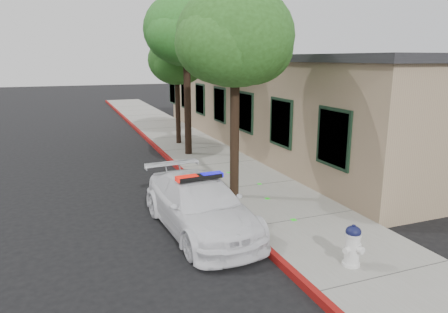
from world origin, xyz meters
TOP-DOWN VIEW (x-y plane):
  - ground at (0.00, 0.00)m, footprint 120.00×120.00m
  - sidewalk at (1.60, 3.00)m, footprint 3.20×60.00m
  - red_curb at (0.06, 3.00)m, footprint 0.14×60.00m
  - clapboard_building at (6.69, 9.00)m, footprint 7.30×20.89m
  - police_car at (-0.90, 0.59)m, footprint 2.14×4.60m
  - fire_hydrant at (1.23, -2.44)m, footprint 0.49×0.42m
  - street_tree_near at (0.71, 2.24)m, footprint 3.48×3.23m
  - street_tree_mid at (1.02, 8.11)m, footprint 3.43×3.55m
  - street_tree_far at (1.27, 10.45)m, footprint 2.68×2.75m

SIDE VIEW (x-z plane):
  - ground at x=0.00m, z-range 0.00..0.00m
  - sidewalk at x=1.60m, z-range 0.00..0.15m
  - red_curb at x=0.06m, z-range 0.00..0.16m
  - fire_hydrant at x=1.23m, z-range 0.15..0.99m
  - police_car at x=-0.90m, z-range -0.06..1.36m
  - clapboard_building at x=6.69m, z-range 0.01..4.25m
  - street_tree_far at x=1.27m, z-range 1.41..6.42m
  - street_tree_near at x=0.71m, z-range 1.60..7.52m
  - street_tree_mid at x=1.02m, z-range 1.81..8.35m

